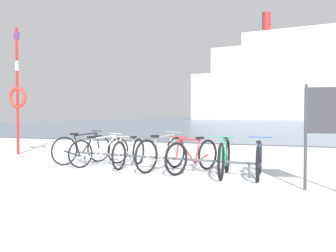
{
  "coord_description": "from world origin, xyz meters",
  "views": [
    {
      "loc": [
        2.4,
        -4.99,
        1.26
      ],
      "look_at": [
        -1.23,
        4.35,
        0.92
      ],
      "focal_mm": 39.11,
      "sensor_mm": 36.0,
      "label": 1
    }
  ],
  "objects": [
    {
      "name": "bicycle_4",
      "position": [
        0.07,
        2.45,
        0.36
      ],
      "size": [
        0.73,
        1.65,
        0.8
      ],
      "color": "black",
      "rests_on": "ground"
    },
    {
      "name": "bicycle_1",
      "position": [
        -2.33,
        2.65,
        0.35
      ],
      "size": [
        0.76,
        1.61,
        0.77
      ],
      "color": "black",
      "rests_on": "ground"
    },
    {
      "name": "bicycle_5",
      "position": [
        0.8,
        2.26,
        0.38
      ],
      "size": [
        0.46,
        1.73,
        0.83
      ],
      "color": "black",
      "rests_on": "ground"
    },
    {
      "name": "bike_rack",
      "position": [
        -0.78,
        2.52,
        0.27
      ],
      "size": [
        4.63,
        0.59,
        0.31
      ],
      "color": "#4C5156",
      "rests_on": "ground"
    },
    {
      "name": "ground",
      "position": [
        0.0,
        53.9,
        -0.04
      ],
      "size": [
        80.0,
        132.0,
        0.08
      ],
      "color": "silver"
    },
    {
      "name": "rescue_post",
      "position": [
        -6.07,
        3.89,
        1.89
      ],
      "size": [
        0.68,
        0.1,
        3.92
      ],
      "color": "red",
      "rests_on": "ground"
    },
    {
      "name": "bicycle_0",
      "position": [
        -2.96,
        2.82,
        0.38
      ],
      "size": [
        0.78,
        1.53,
        0.83
      ],
      "color": "black",
      "rests_on": "ground"
    },
    {
      "name": "bicycle_3",
      "position": [
        -0.66,
        2.49,
        0.38
      ],
      "size": [
        0.62,
        1.69,
        0.84
      ],
      "color": "black",
      "rests_on": "ground"
    },
    {
      "name": "info_sign",
      "position": [
        2.59,
        1.44,
        1.16
      ],
      "size": [
        0.55,
        0.11,
        1.74
      ],
      "color": "#33383D",
      "rests_on": "ground"
    },
    {
      "name": "bicycle_6",
      "position": [
        1.48,
        2.32,
        0.35
      ],
      "size": [
        0.46,
        1.66,
        0.79
      ],
      "color": "black",
      "rests_on": "ground"
    },
    {
      "name": "ferry_ship",
      "position": [
        -0.48,
        79.28,
        8.04
      ],
      "size": [
        47.04,
        15.04,
        23.97
      ],
      "color": "silver",
      "rests_on": "ground"
    },
    {
      "name": "bicycle_2",
      "position": [
        -1.57,
        2.69,
        0.34
      ],
      "size": [
        0.46,
        1.68,
        0.76
      ],
      "color": "black",
      "rests_on": "ground"
    }
  ]
}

